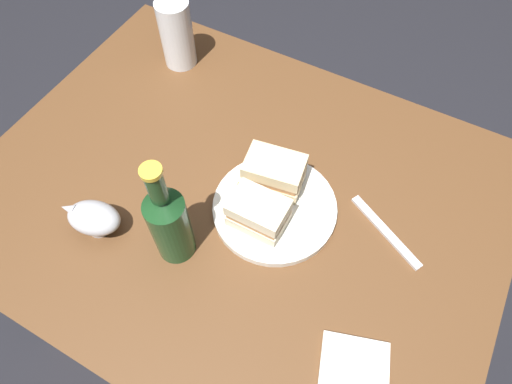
{
  "coord_description": "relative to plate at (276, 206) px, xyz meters",
  "views": [
    {
      "loc": [
        -0.26,
        0.39,
        1.53
      ],
      "look_at": [
        -0.04,
        -0.0,
        0.81
      ],
      "focal_mm": 30.97,
      "sensor_mm": 36.0,
      "label": 1
    }
  ],
  "objects": [
    {
      "name": "napkin",
      "position": [
        -0.25,
        0.2,
        -0.0
      ],
      "size": [
        0.13,
        0.12,
        0.01
      ],
      "primitive_type": "cube",
      "rotation": [
        0.0,
        0.0,
        0.31
      ],
      "color": "silver",
      "rests_on": "dining_table"
    },
    {
      "name": "gravy_boat",
      "position": [
        0.28,
        0.2,
        0.03
      ],
      "size": [
        0.12,
        0.09,
        0.07
      ],
      "color": "#B7B7BC",
      "rests_on": "dining_table"
    },
    {
      "name": "potato_wedge_left_edge",
      "position": [
        0.02,
        0.03,
        0.02
      ],
      "size": [
        0.06,
        0.04,
        0.02
      ],
      "primitive_type": "cube",
      "rotation": [
        0.0,
        0.0,
        0.53
      ],
      "color": "#AD702D",
      "rests_on": "plate"
    },
    {
      "name": "plate",
      "position": [
        0.0,
        0.0,
        0.0
      ],
      "size": [
        0.24,
        0.24,
        0.02
      ],
      "primitive_type": "cylinder",
      "color": "silver",
      "rests_on": "dining_table"
    },
    {
      "name": "potato_wedge_middle",
      "position": [
        0.03,
        0.01,
        0.02
      ],
      "size": [
        0.04,
        0.03,
        0.02
      ],
      "primitive_type": "cube",
      "rotation": [
        0.0,
        0.0,
        2.87
      ],
      "color": "#AD702D",
      "rests_on": "plate"
    },
    {
      "name": "dining_table",
      "position": [
        0.09,
        0.0,
        -0.4
      ],
      "size": [
        1.05,
        0.81,
        0.78
      ],
      "primitive_type": "cube",
      "color": "brown",
      "rests_on": "ground"
    },
    {
      "name": "potato_wedge_back",
      "position": [
        0.06,
        0.01,
        0.02
      ],
      "size": [
        0.04,
        0.03,
        0.02
      ],
      "primitive_type": "cube",
      "rotation": [
        0.0,
        0.0,
        0.27
      ],
      "color": "gold",
      "rests_on": "plate"
    },
    {
      "name": "potato_wedge_front",
      "position": [
        0.07,
        -0.04,
        0.02
      ],
      "size": [
        0.04,
        0.04,
        0.02
      ],
      "primitive_type": "cube",
      "rotation": [
        0.0,
        0.0,
        5.29
      ],
      "color": "#B77F33",
      "rests_on": "plate"
    },
    {
      "name": "cider_bottle",
      "position": [
        0.12,
        0.16,
        0.09
      ],
      "size": [
        0.07,
        0.07,
        0.25
      ],
      "color": "#19421E",
      "rests_on": "dining_table"
    },
    {
      "name": "pint_glass",
      "position": [
        0.4,
        -0.26,
        0.06
      ],
      "size": [
        0.08,
        0.08,
        0.16
      ],
      "color": "white",
      "rests_on": "dining_table"
    },
    {
      "name": "sandwich_half_right",
      "position": [
        0.01,
        0.05,
        0.04
      ],
      "size": [
        0.1,
        0.07,
        0.07
      ],
      "color": "beige",
      "rests_on": "plate"
    },
    {
      "name": "ground_plane",
      "position": [
        0.09,
        0.0,
        -0.78
      ],
      "size": [
        6.0,
        6.0,
        0.0
      ],
      "primitive_type": "plane",
      "color": "black"
    },
    {
      "name": "sandwich_half_left",
      "position": [
        0.03,
        -0.04,
        0.04
      ],
      "size": [
        0.12,
        0.09,
        0.07
      ],
      "color": "beige",
      "rests_on": "plate"
    },
    {
      "name": "fork",
      "position": [
        -0.21,
        -0.05,
        -0.0
      ],
      "size": [
        0.17,
        0.1,
        0.01
      ],
      "primitive_type": "cube",
      "rotation": [
        0.0,
        0.0,
        2.66
      ],
      "color": "silver",
      "rests_on": "dining_table"
    }
  ]
}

